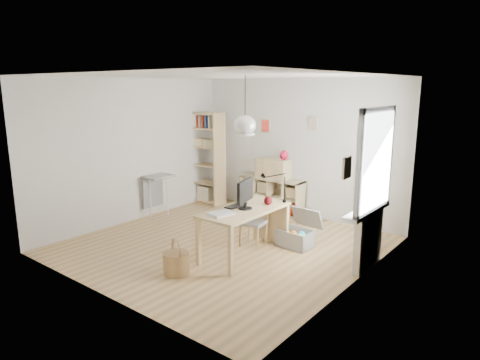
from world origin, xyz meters
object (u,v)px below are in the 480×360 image
Objects in this scene: tall_bookshelf at (206,154)px; monitor at (245,193)px; cube_shelf at (272,197)px; storage_chest at (297,234)px; drawer_chest at (273,169)px; chair at (255,220)px; desk at (245,214)px.

tall_bookshelf reaches higher than monitor.
cube_shelf reaches higher than storage_chest.
monitor is at bearing -64.71° from drawer_chest.
cube_shelf is 1.95m from chair.
desk is 1.06m from storage_chest.
desk is 0.34m from monitor.
chair reaches higher than cube_shelf.
drawer_chest is at bearing 106.09° from chair.
storage_chest is 1.25m from monitor.
tall_bookshelf is 3.03× the size of storage_chest.
chair is (0.85, -1.75, 0.13)m from cube_shelf.
monitor is (0.18, -0.49, 0.58)m from chair.
drawer_chest is at bearing 113.89° from desk.
desk is at bearing -111.69° from storage_chest.
desk is at bearing 131.19° from monitor.
desk is 0.56m from chair.
storage_chest is (1.43, -1.37, -0.11)m from cube_shelf.
tall_bookshelf is at bearing 163.92° from storage_chest.
monitor reaches higher than chair.
storage_chest is at bearing -19.99° from tall_bookshelf.
tall_bookshelf is (-2.59, 1.95, 0.43)m from desk.
cube_shelf is 2.78× the size of monitor.
storage_chest is at bearing -42.74° from drawer_chest.
tall_bookshelf is at bearing 139.68° from chair.
tall_bookshelf reaches higher than cube_shelf.
tall_bookshelf is at bearing -170.38° from drawer_chest.
chair is 0.73m from storage_chest.
chair is 0.78m from monitor.
drawer_chest reaches higher than cube_shelf.
tall_bookshelf is (-1.56, -0.28, 0.79)m from cube_shelf.
cube_shelf is at bearing 142.82° from drawer_chest.
storage_chest is at bearing 50.45° from monitor.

